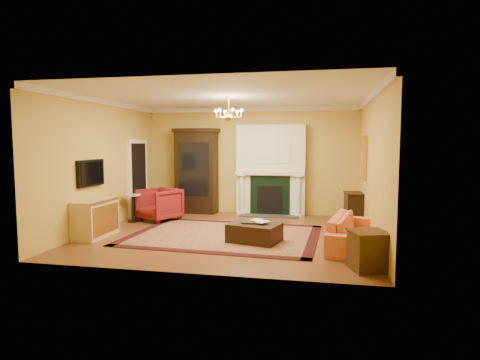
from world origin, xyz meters
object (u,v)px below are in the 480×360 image
(wingback_armchair, at_px, (159,203))
(end_table, at_px, (368,252))
(commode, at_px, (95,218))
(pedestal_table, at_px, (133,206))
(leather_ottoman, at_px, (255,233))
(console_table, at_px, (354,209))
(china_cabinet, at_px, (197,173))
(coral_sofa, at_px, (355,226))

(wingback_armchair, bearing_deg, end_table, -4.54)
(commode, bearing_deg, pedestal_table, 89.83)
(pedestal_table, xyz_separation_m, end_table, (5.42, -2.88, -0.11))
(leather_ottoman, bearing_deg, console_table, 63.11)
(commode, distance_m, console_table, 6.07)
(wingback_armchair, xyz_separation_m, leather_ottoman, (2.79, -1.77, -0.26))
(china_cabinet, xyz_separation_m, end_table, (4.24, -4.54, -0.86))
(wingback_armchair, relative_size, commode, 0.85)
(console_table, bearing_deg, wingback_armchair, -178.25)
(console_table, bearing_deg, china_cabinet, 164.89)
(commode, distance_m, coral_sofa, 5.36)
(china_cabinet, relative_size, pedestal_table, 3.27)
(leather_ottoman, bearing_deg, pedestal_table, 171.69)
(wingback_armchair, height_order, console_table, wingback_armchair)
(china_cabinet, relative_size, commode, 2.14)
(china_cabinet, distance_m, coral_sofa, 5.24)
(china_cabinet, xyz_separation_m, coral_sofa, (4.15, -3.11, -0.75))
(end_table, xyz_separation_m, leather_ottoman, (-2.04, 1.42, -0.10))
(pedestal_table, distance_m, coral_sofa, 5.52)
(leather_ottoman, bearing_deg, china_cabinet, 140.30)
(commode, bearing_deg, leather_ottoman, 4.58)
(coral_sofa, distance_m, console_table, 2.34)
(pedestal_table, xyz_separation_m, console_table, (5.48, 0.88, -0.03))
(coral_sofa, xyz_separation_m, end_table, (0.10, -1.42, -0.11))
(pedestal_table, distance_m, leather_ottoman, 3.68)
(china_cabinet, xyz_separation_m, console_table, (4.30, -0.78, -0.78))
(china_cabinet, height_order, coral_sofa, china_cabinet)
(coral_sofa, xyz_separation_m, leather_ottoman, (-1.95, -0.00, -0.21))
(china_cabinet, height_order, wingback_armchair, china_cabinet)
(pedestal_table, xyz_separation_m, leather_ottoman, (3.37, -1.46, -0.21))
(pedestal_table, height_order, leather_ottoman, pedestal_table)
(wingback_armchair, height_order, pedestal_table, wingback_armchair)
(commode, bearing_deg, end_table, -11.52)
(pedestal_table, distance_m, commode, 1.68)
(china_cabinet, bearing_deg, console_table, -7.24)
(pedestal_table, bearing_deg, coral_sofa, -15.34)
(wingback_armchair, height_order, commode, wingback_armchair)
(china_cabinet, distance_m, leather_ottoman, 3.93)
(leather_ottoman, bearing_deg, coral_sofa, 15.16)
(wingback_armchair, xyz_separation_m, coral_sofa, (4.74, -1.77, -0.05))
(commode, xyz_separation_m, console_table, (5.51, 2.55, -0.02))
(china_cabinet, bearing_deg, commode, -106.90)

